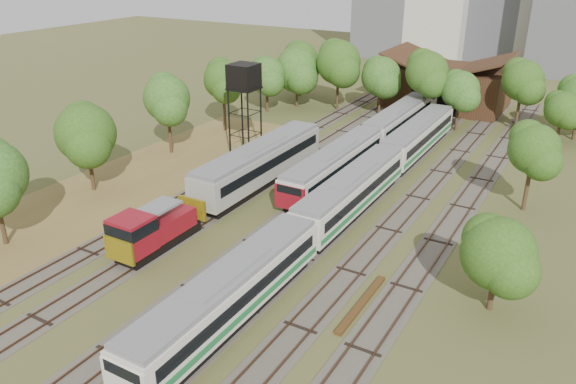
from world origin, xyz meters
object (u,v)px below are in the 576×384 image
Objects in this scene: water_tower at (244,79)px; shunter_locomotive at (150,231)px; railcar_red_set at (370,141)px; railcar_green_set at (351,193)px.

shunter_locomotive is at bearing -74.47° from water_tower.
railcar_green_set reaches higher than railcar_red_set.
shunter_locomotive is at bearing -126.60° from railcar_green_set.
water_tower is at bearing 154.38° from railcar_green_set.
water_tower reaches higher than railcar_red_set.
shunter_locomotive is (-10.00, -13.46, -0.17)m from railcar_green_set.
railcar_green_set is at bearing -73.74° from railcar_red_set.
water_tower is (-11.85, -6.12, 6.46)m from railcar_red_set.
shunter_locomotive is 0.82× the size of water_tower.
railcar_red_set is 14.82m from water_tower.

